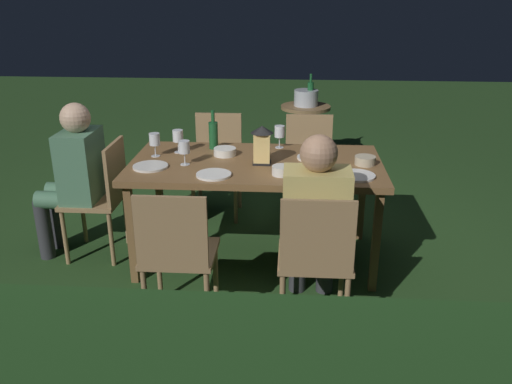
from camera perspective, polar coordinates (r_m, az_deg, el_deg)
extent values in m
plane|color=#26471E|center=(4.02, 0.00, -7.03)|extent=(16.00, 16.00, 0.00)
cube|color=brown|center=(3.73, 0.00, 2.92)|extent=(1.75, 0.92, 0.04)
cube|color=brown|center=(4.25, 11.23, -0.53)|extent=(0.05, 0.05, 0.71)
cube|color=brown|center=(4.34, -10.28, 0.00)|extent=(0.05, 0.05, 0.71)
cube|color=brown|center=(3.55, 12.68, -5.23)|extent=(0.05, 0.05, 0.71)
cube|color=brown|center=(3.65, -13.14, -4.45)|extent=(0.05, 0.05, 0.71)
cube|color=#9E7A51|center=(4.08, -16.95, -0.80)|extent=(0.40, 0.42, 0.03)
cube|color=#9E7A51|center=(3.94, -14.75, 2.15)|extent=(0.03, 0.40, 0.42)
cylinder|color=#9E7A51|center=(4.08, -19.71, -4.60)|extent=(0.03, 0.03, 0.42)
cylinder|color=#9E7A51|center=(4.38, -17.93, -2.58)|extent=(0.03, 0.03, 0.42)
cylinder|color=#9E7A51|center=(3.96, -15.18, -4.87)|extent=(0.03, 0.03, 0.42)
cylinder|color=#9E7A51|center=(4.27, -13.68, -2.76)|extent=(0.03, 0.03, 0.42)
cube|color=#4C7A5B|center=(4.02, -18.16, 2.73)|extent=(0.24, 0.38, 0.50)
sphere|color=#D1A889|center=(3.93, -18.73, 7.50)|extent=(0.21, 0.21, 0.21)
cylinder|color=#4C7A5B|center=(4.07, -20.06, -0.82)|extent=(0.36, 0.13, 0.13)
cylinder|color=#4C7A5B|center=(4.22, -19.12, 0.09)|extent=(0.36, 0.13, 0.13)
cylinder|color=#333338|center=(4.23, -21.64, -3.75)|extent=(0.11, 0.11, 0.45)
cylinder|color=#333338|center=(4.37, -20.69, -2.76)|extent=(0.11, 0.11, 0.45)
cube|color=#9E7A51|center=(3.12, 6.28, -6.99)|extent=(0.42, 0.40, 0.03)
cube|color=#9E7A51|center=(2.85, 6.59, -4.79)|extent=(0.40, 0.03, 0.42)
cylinder|color=#9E7A51|center=(3.38, 2.94, -8.91)|extent=(0.03, 0.03, 0.42)
cylinder|color=#9E7A51|center=(3.39, 9.10, -9.02)|extent=(0.03, 0.03, 0.42)
cylinder|color=#9E7A51|center=(3.09, 2.80, -12.09)|extent=(0.03, 0.03, 0.42)
cylinder|color=#9E7A51|center=(3.10, 9.62, -12.19)|extent=(0.03, 0.03, 0.42)
cube|color=tan|center=(3.06, 6.44, -2.08)|extent=(0.38, 0.24, 0.50)
sphere|color=tan|center=(2.94, 6.71, 4.10)|extent=(0.21, 0.21, 0.21)
cylinder|color=tan|center=(3.28, 4.61, -4.87)|extent=(0.13, 0.36, 0.13)
cylinder|color=tan|center=(3.29, 7.75, -4.93)|extent=(0.13, 0.36, 0.13)
cylinder|color=#333338|center=(3.53, 4.47, -7.19)|extent=(0.11, 0.11, 0.45)
cylinder|color=#333338|center=(3.54, 7.41, -7.25)|extent=(0.11, 0.11, 0.45)
cube|color=#9E7A51|center=(4.56, 5.61, 2.35)|extent=(0.42, 0.40, 0.03)
cube|color=#9E7A51|center=(4.67, 5.66, 5.71)|extent=(0.40, 0.02, 0.42)
cylinder|color=#9E7A51|center=(4.48, 7.86, -1.14)|extent=(0.03, 0.03, 0.42)
cylinder|color=#9E7A51|center=(4.47, 3.26, -1.02)|extent=(0.03, 0.03, 0.42)
cylinder|color=#9E7A51|center=(4.80, 7.62, 0.41)|extent=(0.03, 0.03, 0.42)
cylinder|color=#9E7A51|center=(4.79, 3.32, 0.52)|extent=(0.03, 0.03, 0.42)
cube|color=#9E7A51|center=(3.18, -8.10, -6.50)|extent=(0.42, 0.40, 0.03)
cube|color=#9E7A51|center=(2.92, -9.06, -4.29)|extent=(0.40, 0.03, 0.42)
cylinder|color=#9E7A51|center=(3.47, -10.28, -8.34)|extent=(0.03, 0.03, 0.42)
cylinder|color=#9E7A51|center=(3.41, -4.33, -8.65)|extent=(0.03, 0.03, 0.42)
cylinder|color=#9E7A51|center=(3.19, -11.73, -11.33)|extent=(0.03, 0.03, 0.42)
cylinder|color=#9E7A51|center=(3.12, -5.21, -11.76)|extent=(0.03, 0.03, 0.42)
cube|color=#9E7A51|center=(4.60, -4.23, 2.57)|extent=(0.42, 0.40, 0.03)
cube|color=#9E7A51|center=(4.71, -3.99, 5.90)|extent=(0.40, 0.02, 0.42)
cylinder|color=#9E7A51|center=(4.50, -2.18, -0.88)|extent=(0.03, 0.03, 0.42)
cylinder|color=#9E7A51|center=(4.55, -6.69, -0.76)|extent=(0.03, 0.03, 0.42)
cylinder|color=#9E7A51|center=(4.81, -1.76, 0.64)|extent=(0.03, 0.03, 0.42)
cylinder|color=#9E7A51|center=(4.86, -5.99, 0.74)|extent=(0.03, 0.03, 0.42)
cube|color=black|center=(3.68, 0.64, 3.19)|extent=(0.12, 0.12, 0.01)
cube|color=#F9D17A|center=(3.65, 0.64, 4.80)|extent=(0.11, 0.11, 0.20)
cone|color=black|center=(3.62, 0.65, 6.69)|extent=(0.15, 0.15, 0.05)
cylinder|color=#195128|center=(4.01, -4.56, 6.03)|extent=(0.07, 0.07, 0.20)
cylinder|color=#195128|center=(3.98, -4.63, 8.05)|extent=(0.03, 0.03, 0.09)
cylinder|color=silver|center=(3.69, -7.58, 2.94)|extent=(0.06, 0.06, 0.00)
cylinder|color=silver|center=(3.68, -7.61, 3.56)|extent=(0.01, 0.01, 0.08)
cylinder|color=silver|center=(3.65, -7.67, 4.79)|extent=(0.08, 0.08, 0.08)
cylinder|color=maroon|center=(3.66, -7.65, 4.44)|extent=(0.07, 0.07, 0.03)
cylinder|color=silver|center=(3.97, -8.25, 4.23)|extent=(0.06, 0.06, 0.00)
cylinder|color=silver|center=(3.96, -8.28, 4.81)|extent=(0.01, 0.01, 0.08)
cylinder|color=silver|center=(3.94, -8.34, 5.97)|extent=(0.08, 0.08, 0.08)
cylinder|color=maroon|center=(3.94, -8.32, 5.63)|extent=(0.07, 0.07, 0.03)
cylinder|color=silver|center=(4.05, 2.51, 4.78)|extent=(0.06, 0.06, 0.00)
cylinder|color=silver|center=(4.04, 2.52, 5.35)|extent=(0.01, 0.01, 0.08)
cylinder|color=silver|center=(4.02, 2.54, 6.48)|extent=(0.08, 0.08, 0.08)
cylinder|color=maroon|center=(4.02, 2.53, 6.15)|extent=(0.07, 0.07, 0.03)
cylinder|color=silver|center=(3.91, -10.65, 3.80)|extent=(0.06, 0.06, 0.00)
cylinder|color=silver|center=(3.90, -10.69, 4.39)|extent=(0.01, 0.01, 0.08)
cylinder|color=silver|center=(3.87, -10.78, 5.56)|extent=(0.08, 0.08, 0.08)
cylinder|color=maroon|center=(3.88, -10.75, 5.22)|extent=(0.07, 0.07, 0.03)
cylinder|color=white|center=(3.45, -4.53, 1.86)|extent=(0.23, 0.23, 0.01)
cylinder|color=white|center=(3.81, 6.22, 3.67)|extent=(0.24, 0.24, 0.01)
cylinder|color=silver|center=(3.67, -11.20, 2.70)|extent=(0.24, 0.24, 0.01)
cylinder|color=white|center=(3.48, 10.66, 1.72)|extent=(0.24, 0.24, 0.01)
cylinder|color=silver|center=(3.86, -3.34, 4.32)|extent=(0.16, 0.16, 0.05)
cylinder|color=#424C1E|center=(3.86, -3.34, 4.47)|extent=(0.14, 0.14, 0.02)
cylinder|color=silver|center=(3.46, 2.77, 2.31)|extent=(0.13, 0.13, 0.06)
cylinder|color=tan|center=(3.45, 2.78, 2.49)|extent=(0.11, 0.11, 0.02)
cylinder|color=#BCAD8E|center=(3.73, 11.56, 3.32)|extent=(0.14, 0.14, 0.06)
cylinder|color=#477533|center=(3.72, 11.58, 3.49)|extent=(0.12, 0.12, 0.02)
cylinder|color=brown|center=(5.90, 5.33, 8.99)|extent=(0.54, 0.54, 0.03)
cylinder|color=brown|center=(5.98, 5.22, 5.84)|extent=(0.07, 0.07, 0.64)
cylinder|color=brown|center=(6.07, 5.12, 3.04)|extent=(0.40, 0.40, 0.02)
cylinder|color=#B2B7BF|center=(5.88, 5.36, 9.96)|extent=(0.26, 0.26, 0.17)
cylinder|color=white|center=(5.87, 5.38, 10.37)|extent=(0.23, 0.23, 0.04)
cylinder|color=#195128|center=(5.87, 5.84, 10.80)|extent=(0.07, 0.07, 0.16)
cylinder|color=#195128|center=(5.84, 5.89, 12.00)|extent=(0.03, 0.03, 0.09)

